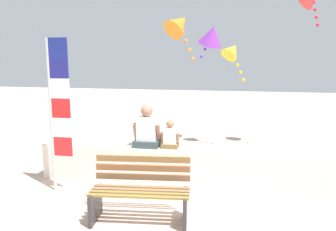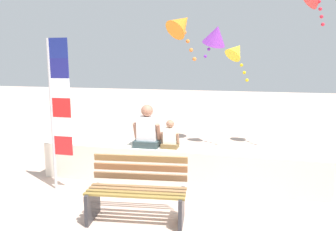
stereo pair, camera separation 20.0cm
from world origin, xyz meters
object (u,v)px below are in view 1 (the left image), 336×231
(flag_banner, at_px, (57,105))
(kite_orange, at_px, (180,24))
(kite_yellow, at_px, (232,51))
(person_child, at_px, (170,137))
(kite_purple, at_px, (212,35))
(person_adult, at_px, (147,130))
(park_bench, at_px, (141,193))

(flag_banner, bearing_deg, kite_orange, 48.21)
(kite_yellow, bearing_deg, person_child, -109.36)
(kite_purple, relative_size, kite_yellow, 0.93)
(kite_orange, bearing_deg, person_child, -87.65)
(person_adult, relative_size, kite_orange, 0.72)
(person_adult, bearing_deg, park_bench, -78.38)
(kite_orange, xyz_separation_m, kite_yellow, (1.07, 1.67, -0.51))
(flag_banner, bearing_deg, kite_purple, 58.88)
(person_child, distance_m, kite_orange, 2.44)
(park_bench, xyz_separation_m, kite_orange, (0.08, 2.69, 2.59))
(kite_orange, bearing_deg, flag_banner, -131.79)
(person_child, distance_m, flag_banner, 2.04)
(kite_purple, bearing_deg, kite_orange, -106.23)
(park_bench, relative_size, kite_yellow, 1.40)
(person_child, xyz_separation_m, kite_orange, (-0.05, 1.23, 2.11))
(kite_purple, distance_m, kite_yellow, 0.69)
(person_child, relative_size, kite_purple, 0.53)
(person_adult, distance_m, kite_purple, 3.70)
(flag_banner, bearing_deg, park_bench, -23.84)
(person_child, xyz_separation_m, flag_banner, (-1.80, -0.73, 0.63))
(person_adult, relative_size, flag_banner, 0.30)
(kite_purple, bearing_deg, person_adult, -106.69)
(person_child, height_order, kite_purple, kite_purple)
(kite_orange, distance_m, kite_purple, 1.89)
(flag_banner, bearing_deg, person_child, 22.12)
(person_child, bearing_deg, kite_orange, 92.35)
(person_child, relative_size, flag_banner, 0.20)
(person_child, xyz_separation_m, kite_purple, (0.48, 3.04, 2.01))
(person_adult, relative_size, kite_yellow, 0.75)
(person_adult, xyz_separation_m, kite_purple, (0.91, 3.04, 1.90))
(park_bench, height_order, person_child, person_child)
(kite_orange, distance_m, kite_yellow, 2.05)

